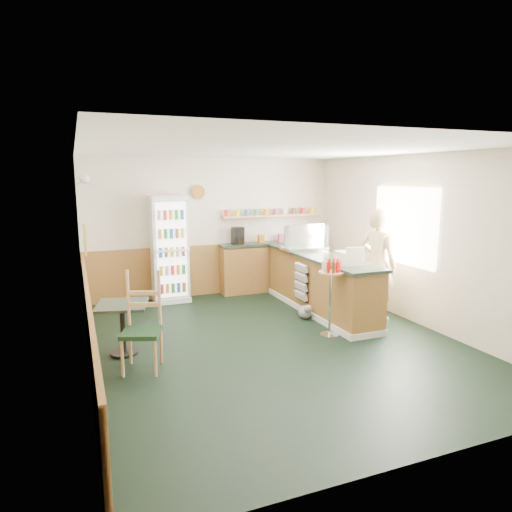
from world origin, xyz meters
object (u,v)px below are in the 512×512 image
display_case (304,237)px  condiment_stand (331,284)px  drinks_fridge (170,249)px  cafe_chair (140,318)px  shopkeeper (378,264)px  cash_register (349,258)px  cafe_table (122,319)px

display_case → condiment_stand: bearing=-105.1°
drinks_fridge → cafe_chair: drinks_fridge is taller
shopkeeper → cafe_chair: shopkeeper is taller
display_case → cafe_chair: size_ratio=0.67×
cash_register → condiment_stand: 0.62m
display_case → cash_register: bearing=-90.0°
cash_register → cafe_table: 3.46m
display_case → condiment_stand: (-0.47, -1.74, -0.45)m
drinks_fridge → condiment_stand: size_ratio=1.75×
shopkeeper → cafe_table: 4.12m
cafe_table → cafe_chair: (0.16, -0.51, 0.14)m
display_case → shopkeeper: 1.49m
display_case → cafe_chair: bearing=-150.1°
shopkeeper → condiment_stand: size_ratio=1.62×
cafe_chair → drinks_fridge: bearing=92.2°
display_case → cafe_chair: display_case is taller
cash_register → cafe_chair: cafe_chair is taller
cash_register → cafe_chair: bearing=-171.1°
display_case → cafe_table: 3.73m
condiment_stand → cafe_table: size_ratio=1.49×
shopkeeper → display_case: bearing=9.7°
cash_register → cafe_table: size_ratio=0.47×
drinks_fridge → cafe_table: bearing=-114.9°
drinks_fridge → cash_register: size_ratio=5.59×
cash_register → condiment_stand: bearing=-149.3°
cash_register → display_case: bearing=92.3°
drinks_fridge → cafe_chair: 3.10m
display_case → cash_register: 1.49m
shopkeeper → cafe_chair: (-3.94, -0.59, -0.29)m
drinks_fridge → shopkeeper: bearing=-38.1°
cafe_table → shopkeeper: bearing=1.0°
cash_register → shopkeeper: shopkeeper is taller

